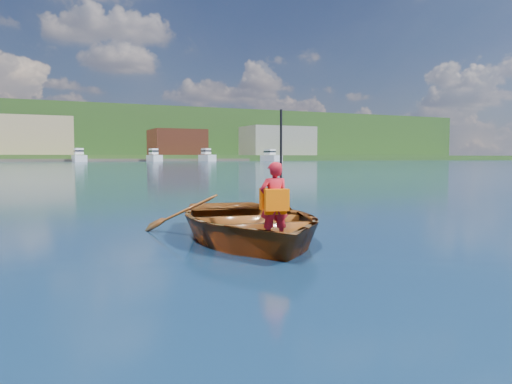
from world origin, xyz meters
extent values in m
plane|color=#152043|center=(0.00, 0.00, 0.00)|extent=(600.00, 600.00, 0.00)
imported|color=brown|center=(-0.55, -0.45, 0.29)|extent=(3.64, 4.65, 0.88)
imported|color=red|center=(-0.54, -1.36, 0.66)|extent=(0.45, 0.33, 1.12)
cube|color=#FE6903|center=(-0.56, -1.48, 0.70)|extent=(0.35, 0.15, 0.30)
cube|color=#FE6903|center=(-0.52, -1.24, 0.70)|extent=(0.35, 0.13, 0.30)
cube|color=#FE6903|center=(-0.54, -1.36, 0.52)|extent=(0.33, 0.26, 0.05)
cylinder|color=black|center=(-0.37, -1.23, 1.03)|extent=(0.04, 0.04, 1.86)
cube|color=#2D5022|center=(0.00, 190.00, 1.00)|extent=(400.00, 80.00, 2.00)
cube|color=#2F5020|center=(0.00, 240.00, 11.00)|extent=(400.00, 100.00, 22.00)
cube|color=#514A3D|center=(-2.53, 148.00, 0.40)|extent=(159.96, 13.26, 0.80)
cube|color=#988560|center=(-5.00, 165.00, 8.00)|extent=(30.00, 16.00, 12.00)
cube|color=maroon|center=(45.00, 165.00, 6.50)|extent=(18.00, 16.00, 9.00)
cube|color=gray|center=(85.00, 165.00, 7.50)|extent=(26.00, 16.00, 11.00)
cube|color=white|center=(10.08, 143.00, 0.82)|extent=(3.26, 11.66, 2.06)
cube|color=white|center=(10.08, 144.17, 2.96)|extent=(2.28, 5.25, 1.80)
cube|color=black|center=(10.08, 144.17, 3.06)|extent=(2.35, 5.48, 0.50)
cube|color=white|center=(31.68, 143.00, 0.85)|extent=(2.75, 9.84, 2.13)
cube|color=white|center=(31.68, 143.98, 3.03)|extent=(1.93, 4.43, 1.80)
cube|color=black|center=(31.68, 143.98, 3.13)|extent=(1.98, 4.62, 0.50)
cube|color=white|center=(48.56, 143.00, 0.91)|extent=(2.71, 9.66, 2.28)
cube|color=white|center=(48.56, 143.97, 3.18)|extent=(1.89, 4.35, 1.80)
cube|color=black|center=(48.56, 143.97, 3.28)|extent=(1.95, 4.54, 0.50)
cube|color=white|center=(71.28, 143.00, 0.86)|extent=(3.06, 10.94, 2.16)
cube|color=white|center=(71.28, 144.09, 3.06)|extent=(2.14, 4.92, 1.80)
cube|color=black|center=(71.28, 144.09, 3.16)|extent=(2.21, 5.14, 0.50)
cylinder|color=#382314|center=(112.56, 270.77, 19.80)|extent=(0.80, 0.80, 3.30)
sphere|color=#184E1A|center=(112.56, 270.77, 24.20)|extent=(6.16, 6.16, 6.16)
cylinder|color=#382314|center=(126.09, 233.22, 12.65)|extent=(0.80, 0.80, 4.02)
sphere|color=#184E1A|center=(126.09, 233.22, 18.01)|extent=(7.50, 7.50, 7.50)
cylinder|color=#382314|center=(149.26, 265.42, 18.32)|extent=(0.80, 0.80, 2.47)
sphere|color=#184E1A|center=(149.26, 265.42, 21.62)|extent=(4.62, 4.62, 4.62)
cylinder|color=#382314|center=(113.50, 278.11, 20.98)|extent=(0.80, 0.80, 2.72)
sphere|color=#184E1A|center=(113.50, 278.11, 24.61)|extent=(5.08, 5.08, 5.08)
cylinder|color=#382314|center=(126.81, 263.86, 18.52)|extent=(0.80, 0.80, 3.50)
sphere|color=#184E1A|center=(126.81, 263.86, 23.20)|extent=(6.54, 6.54, 6.54)
cylinder|color=#382314|center=(118.86, 251.24, 15.92)|extent=(0.80, 0.80, 3.35)
sphere|color=#184E1A|center=(118.86, 251.24, 20.39)|extent=(6.25, 6.25, 6.25)
cylinder|color=#382314|center=(132.21, 213.94, 7.99)|extent=(0.80, 0.80, 2.41)
sphere|color=#184E1A|center=(132.21, 213.94, 11.20)|extent=(4.49, 4.49, 4.49)
cylinder|color=#382314|center=(44.94, 212.15, 7.81)|extent=(0.80, 0.80, 2.77)
sphere|color=#184E1A|center=(44.94, 212.15, 11.50)|extent=(5.17, 5.17, 5.17)
cylinder|color=#382314|center=(90.24, 215.71, 8.47)|extent=(0.80, 0.80, 2.66)
sphere|color=#184E1A|center=(90.24, 215.71, 12.02)|extent=(4.97, 4.97, 4.97)
cylinder|color=#382314|center=(49.19, 195.45, 4.64)|extent=(0.80, 0.80, 3.09)
sphere|color=#184E1A|center=(49.19, 195.45, 8.76)|extent=(5.77, 5.77, 5.77)
cylinder|color=#382314|center=(143.89, 255.01, 16.68)|extent=(0.80, 0.80, 3.35)
sphere|color=#184E1A|center=(143.89, 255.01, 21.14)|extent=(6.25, 6.25, 6.25)
cylinder|color=#382314|center=(95.28, 212.23, 8.51)|extent=(0.80, 0.80, 4.12)
sphere|color=#184E1A|center=(95.28, 212.23, 13.99)|extent=(7.69, 7.69, 7.69)
cylinder|color=#382314|center=(1.68, 198.76, 5.24)|extent=(0.80, 0.80, 2.97)
sphere|color=#184E1A|center=(1.68, 198.76, 9.20)|extent=(5.54, 5.54, 5.54)
camera|label=1|loc=(-3.66, -7.53, 1.28)|focal=35.00mm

